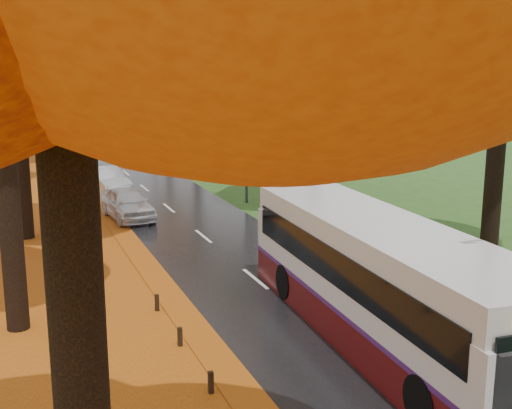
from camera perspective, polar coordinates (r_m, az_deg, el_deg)
road at (r=27.98m, az=-5.30°, el=-2.38°), size 6.50×90.00×0.04m
centre_line at (r=27.98m, az=-5.30°, el=-2.33°), size 0.12×90.00×0.01m
leaf_drift at (r=27.32m, az=-11.46°, el=-2.87°), size 0.90×90.00×0.01m
trees_left at (r=28.25m, az=-21.70°, el=16.45°), size 9.20×74.00×13.88m
trees_right at (r=31.71m, az=6.46°, el=16.89°), size 9.30×74.20×13.96m
streetlamp_mid at (r=33.17m, az=-1.28°, el=8.14°), size 2.45×0.18×8.00m
streetlamp_far at (r=54.33m, az=-9.42°, el=9.47°), size 2.45×0.18×8.00m
bus at (r=16.78m, az=11.04°, el=-6.53°), size 3.37×11.95×3.11m
car_white at (r=30.56m, az=-11.36°, el=0.12°), size 2.18×4.48×1.47m
car_silver at (r=36.95m, az=-13.19°, el=2.07°), size 2.38×4.71×1.48m
car_dark at (r=47.58m, az=-15.10°, el=4.00°), size 2.36×4.55×1.26m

